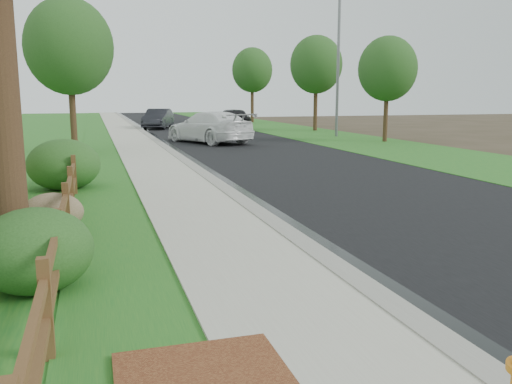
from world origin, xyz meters
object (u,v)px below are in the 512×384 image
object	(u,v)px
white_suv	(209,127)
dark_car_mid	(233,119)
ranch_fence	(69,197)
streetlight	(336,56)

from	to	relation	value
white_suv	dark_car_mid	world-z (taller)	white_suv
white_suv	ranch_fence	bearing A→B (deg)	46.52
ranch_fence	streetlight	distance (m)	26.05
dark_car_mid	streetlight	size ratio (longest dim) A/B	0.56
ranch_fence	dark_car_mid	distance (m)	30.79
ranch_fence	white_suv	size ratio (longest dim) A/B	2.81
ranch_fence	streetlight	xyz separation A→B (m)	(15.43, 20.51, 4.47)
dark_car_mid	streetlight	distance (m)	10.41
dark_car_mid	white_suv	bearing A→B (deg)	70.80
white_suv	dark_car_mid	size ratio (longest dim) A/B	1.21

